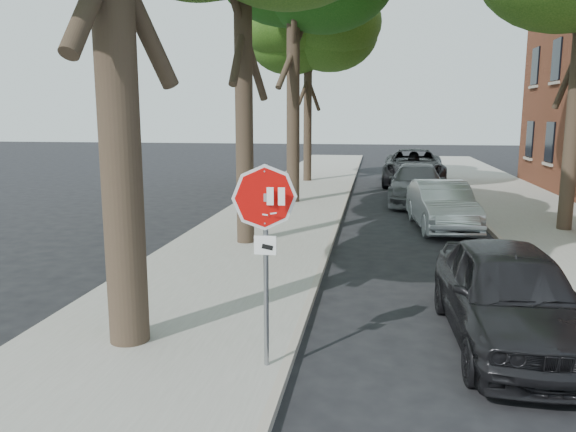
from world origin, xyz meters
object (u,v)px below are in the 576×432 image
tree_far (308,33)px  car_b (442,205)px  car_c (417,184)px  car_d (414,167)px  stop_sign (265,227)px  car_a (509,295)px

tree_far → car_b: (5.32, -10.99, -6.51)m
car_b → car_c: (-0.39, 4.95, 0.03)m
car_d → car_b: bearing=-86.4°
stop_sign → car_c: bearing=79.1°
stop_sign → car_a: stop_sign is taller
car_b → car_d: size_ratio=0.69×
car_d → tree_far: bearing=-178.6°
stop_sign → tree_far: tree_far is taller
tree_far → car_c: (4.94, -6.04, -6.48)m
stop_sign → car_d: (3.17, 21.00, -1.09)m
tree_far → car_d: bearing=-1.5°
stop_sign → tree_far: 21.88m
stop_sign → car_b: stop_sign is taller
car_c → car_d: car_d is taller
tree_far → car_c: size_ratio=1.84×
car_a → car_c: 13.57m
car_b → car_d: (-0.13, 10.86, 0.16)m
car_c → car_d: size_ratio=0.82×
stop_sign → car_a: (3.30, 1.53, -1.20)m
tree_far → car_d: 8.21m
tree_far → car_a: 21.33m
car_a → car_b: car_a is taller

